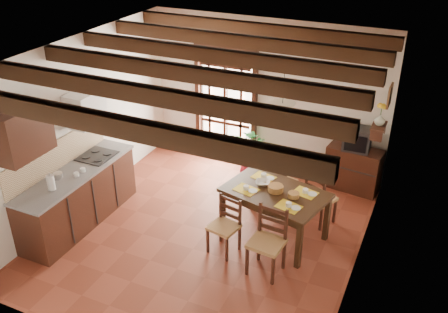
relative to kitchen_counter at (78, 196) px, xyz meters
The scene contains 25 objects.
ground_plane 2.10m from the kitchen_counter, 17.06° to the left, with size 5.00×5.00×0.00m, color brown.
room_shell 2.45m from the kitchen_counter, 17.06° to the left, with size 4.52×5.02×2.81m.
ceiling_beams 3.02m from the kitchen_counter, 17.06° to the left, with size 4.50×4.34×0.20m.
french_door 3.33m from the kitchen_counter, 69.23° to the left, with size 1.26×0.11×2.32m.
kitchen_counter is the anchor object (origin of this frame).
upper_cabinet 1.55m from the kitchen_counter, 99.72° to the right, with size 0.35×0.80×0.70m, color #341910.
range_hood 1.38m from the kitchen_counter, 99.79° to the left, with size 0.38×0.60×0.54m.
counter_items 0.49m from the kitchen_counter, 89.91° to the left, with size 0.50×1.43×0.25m.
dining_table 3.07m from the kitchen_counter, 17.59° to the left, with size 1.65×1.26×0.80m.
chair_near_left 2.41m from the kitchen_counter, ahead, with size 0.46×0.45×0.86m.
chair_near_right 3.11m from the kitchen_counter, ahead, with size 0.49×0.47×0.98m.
chair_far_left 3.25m from the kitchen_counter, 32.45° to the left, with size 0.52×0.50×0.93m.
chair_far_right 3.80m from the kitchen_counter, 24.50° to the left, with size 0.54×0.53×0.89m.
table_setting 3.09m from the kitchen_counter, 17.59° to the left, with size 1.07×0.71×0.10m.
table_bowl 2.89m from the kitchen_counter, 21.18° to the left, with size 0.22×0.22×0.05m, color white.
sideboard 4.67m from the kitchen_counter, 37.23° to the left, with size 0.93×0.42×0.79m, color #341910.
crt_tv 4.69m from the kitchen_counter, 37.17° to the left, with size 0.47×0.43×0.39m.
fuse_box 4.80m from the kitchen_counter, 41.72° to the left, with size 0.25×0.03×0.32m, color white.
plant_pot 3.24m from the kitchen_counter, 55.32° to the left, with size 0.37×0.37×0.22m, color maroon.
potted_plant 3.22m from the kitchen_counter, 55.32° to the left, with size 1.69×1.45×1.89m, color #144C19.
wall_shelf 4.76m from the kitchen_counter, 28.25° to the left, with size 0.20×0.42×0.20m.
shelf_vase 4.80m from the kitchen_counter, 28.25° to the left, with size 0.15×0.15×0.15m, color #B2BFB2.
shelf_flowers 4.85m from the kitchen_counter, 28.25° to the left, with size 0.14×0.14×0.36m.
framed_picture 4.98m from the kitchen_counter, 27.77° to the left, with size 0.03×0.32×0.32m.
pendant_lamp 3.49m from the kitchen_counter, 19.35° to the left, with size 0.36×0.36×0.84m.
Camera 1 is at (2.87, -5.66, 4.68)m, focal length 40.00 mm.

